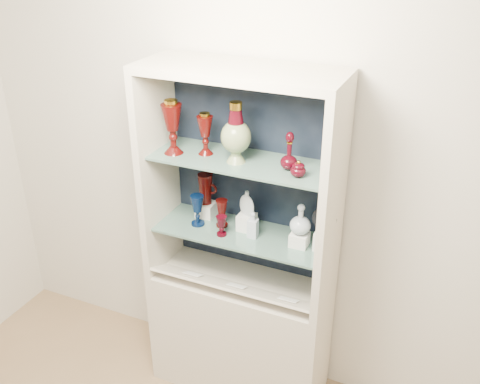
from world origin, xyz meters
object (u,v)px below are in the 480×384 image
at_px(lidded_bowl, 298,168).
at_px(ruby_decanter_a, 289,149).
at_px(ruby_goblet_small, 222,226).
at_px(clear_square_bottle, 253,225).
at_px(ruby_decanter_b, 332,150).
at_px(flat_flask, 247,203).
at_px(clear_round_decanter, 301,220).
at_px(ruby_goblet_tall, 222,213).
at_px(pedestal_lamp_right, 205,134).
at_px(cobalt_goblet, 197,210).
at_px(cameo_medallion, 324,220).
at_px(ruby_pitcher, 206,189).
at_px(enamel_urn, 236,133).
at_px(pedestal_lamp_left, 172,127).

bearing_deg(lidded_bowl, ruby_decanter_a, 137.80).
relative_size(ruby_goblet_small, clear_square_bottle, 0.77).
relative_size(ruby_decanter_b, flat_flask, 1.39).
bearing_deg(clear_round_decanter, lidded_bowl, -93.61).
height_order(lidded_bowl, ruby_goblet_tall, lidded_bowl).
relative_size(pedestal_lamp_right, ruby_decanter_a, 1.03).
relative_size(cobalt_goblet, cameo_medallion, 1.22).
distance_m(pedestal_lamp_right, clear_round_decanter, 0.65).
xyz_separation_m(ruby_goblet_tall, ruby_goblet_small, (0.04, -0.09, -0.02)).
bearing_deg(ruby_decanter_b, flat_flask, -176.22).
bearing_deg(lidded_bowl, ruby_pitcher, 164.44).
bearing_deg(ruby_decanter_a, enamel_urn, -175.97).
relative_size(lidded_bowl, clear_square_bottle, 0.57).
bearing_deg(enamel_urn, ruby_goblet_small, -149.64).
bearing_deg(pedestal_lamp_left, ruby_decanter_b, 8.62).
distance_m(pedestal_lamp_right, lidded_bowl, 0.53).
bearing_deg(pedestal_lamp_right, enamel_urn, -9.47).
height_order(pedestal_lamp_right, clear_round_decanter, pedestal_lamp_right).
bearing_deg(ruby_goblet_small, clear_square_bottle, 17.79).
distance_m(clear_round_decanter, cameo_medallion, 0.12).
distance_m(ruby_decanter_a, ruby_goblet_tall, 0.59).
bearing_deg(ruby_pitcher, cameo_medallion, -2.47).
bearing_deg(pedestal_lamp_left, ruby_decanter_a, 4.09).
xyz_separation_m(pedestal_lamp_left, clear_round_decanter, (0.68, 0.05, -0.41)).
bearing_deg(lidded_bowl, flat_flask, 160.10).
relative_size(enamel_urn, flat_flask, 2.13).
bearing_deg(flat_flask, cameo_medallion, 19.09).
relative_size(pedestal_lamp_left, ruby_decanter_b, 1.41).
bearing_deg(pedestal_lamp_right, clear_square_bottle, -4.07).
bearing_deg(clear_round_decanter, enamel_urn, -174.92).
height_order(cobalt_goblet, ruby_goblet_tall, cobalt_goblet).
relative_size(pedestal_lamp_right, enamel_urn, 0.71).
bearing_deg(clear_round_decanter, ruby_decanter_a, -171.02).
distance_m(ruby_pitcher, clear_round_decanter, 0.58).
height_order(pedestal_lamp_right, ruby_goblet_small, pedestal_lamp_right).
relative_size(ruby_decanter_a, cobalt_goblet, 1.20).
relative_size(ruby_goblet_small, clear_round_decanter, 0.70).
bearing_deg(ruby_goblet_small, ruby_goblet_tall, 114.33).
bearing_deg(clear_round_decanter, flat_flask, 173.02).
relative_size(clear_square_bottle, clear_round_decanter, 0.92).
bearing_deg(ruby_goblet_small, cobalt_goblet, 163.65).
bearing_deg(ruby_goblet_tall, clear_round_decanter, -2.41).
bearing_deg(ruby_decanter_b, ruby_pitcher, 178.22).
height_order(clear_square_bottle, cameo_medallion, cameo_medallion).
bearing_deg(pedestal_lamp_right, flat_flask, 9.91).
bearing_deg(ruby_pitcher, ruby_decanter_a, -7.33).
bearing_deg(cobalt_goblet, ruby_pitcher, 91.85).
xyz_separation_m(ruby_decanter_b, cobalt_goblet, (-0.69, -0.09, -0.43)).
distance_m(pedestal_lamp_left, pedestal_lamp_right, 0.17).
bearing_deg(lidded_bowl, ruby_goblet_tall, 168.37).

